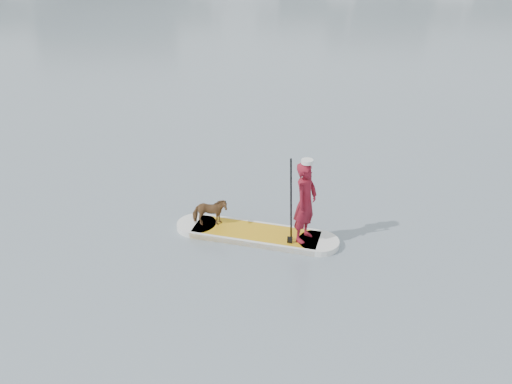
{
  "coord_description": "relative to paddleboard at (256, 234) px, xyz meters",
  "views": [
    {
      "loc": [
        3.31,
        -6.82,
        6.03
      ],
      "look_at": [
        3.65,
        2.75,
        1.0
      ],
      "focal_mm": 40.0,
      "sensor_mm": 36.0,
      "label": 1
    }
  ],
  "objects": [
    {
      "name": "paddle",
      "position": [
        0.63,
        -0.44,
        0.74
      ],
      "size": [
        0.12,
        0.29,
        2.0
      ],
      "rotation": [
        0.0,
        0.0,
        -0.3
      ],
      "color": "black",
      "rests_on": "ground"
    },
    {
      "name": "ground",
      "position": [
        -3.65,
        -2.75,
        -0.06
      ],
      "size": [
        140.0,
        140.0,
        0.0
      ],
      "primitive_type": "plane",
      "color": "slate",
      "rests_on": "ground"
    },
    {
      "name": "dog",
      "position": [
        -0.91,
        0.28,
        0.35
      ],
      "size": [
        0.71,
        0.34,
        0.59
      ],
      "primitive_type": "imported",
      "rotation": [
        0.0,
        0.0,
        1.61
      ],
      "color": "#51311B",
      "rests_on": "paddleboard"
    },
    {
      "name": "white_cap",
      "position": [
        0.91,
        -0.29,
        1.69
      ],
      "size": [
        0.22,
        0.22,
        0.07
      ],
      "primitive_type": "cylinder",
      "color": "silver",
      "rests_on": "paddler"
    },
    {
      "name": "paddleboard",
      "position": [
        0.0,
        0.0,
        0.0
      ],
      "size": [
        3.19,
        1.54,
        0.12
      ],
      "rotation": [
        0.0,
        0.0,
        -0.3
      ],
      "color": "#CC9313",
      "rests_on": "ground"
    },
    {
      "name": "paddler",
      "position": [
        0.91,
        -0.29,
        0.86
      ],
      "size": [
        0.64,
        0.7,
        1.6
      ],
      "primitive_type": "imported",
      "rotation": [
        0.0,
        0.0,
        0.98
      ],
      "color": "maroon",
      "rests_on": "paddleboard"
    }
  ]
}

